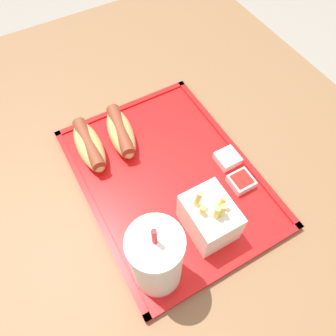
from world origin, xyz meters
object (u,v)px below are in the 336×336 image
(hot_dog_far, at_px, (89,145))
(fries_carton, at_px, (209,217))
(sauce_cup_ketchup, at_px, (241,181))
(sauce_cup_mayo, at_px, (228,158))
(soda_cup, at_px, (157,259))
(hot_dog_near, at_px, (121,132))

(hot_dog_far, distance_m, fries_carton, 0.28)
(sauce_cup_ketchup, bearing_deg, fries_carton, 112.05)
(sauce_cup_mayo, xyz_separation_m, sauce_cup_ketchup, (-0.06, 0.01, 0.00))
(sauce_cup_mayo, bearing_deg, sauce_cup_ketchup, 172.09)
(soda_cup, xyz_separation_m, sauce_cup_mayo, (0.13, -0.23, -0.07))
(sauce_cup_mayo, bearing_deg, soda_cup, 119.28)
(soda_cup, bearing_deg, fries_carton, -75.92)
(hot_dog_far, xyz_separation_m, sauce_cup_mayo, (-0.15, -0.23, -0.01))
(hot_dog_far, xyz_separation_m, sauce_cup_ketchup, (-0.21, -0.22, -0.01))
(soda_cup, bearing_deg, sauce_cup_ketchup, -72.06)
(sauce_cup_ketchup, bearing_deg, hot_dog_near, 35.71)
(soda_cup, bearing_deg, sauce_cup_mayo, -60.72)
(hot_dog_far, xyz_separation_m, hot_dog_near, (0.00, -0.07, 0.00))
(hot_dog_near, relative_size, fries_carton, 1.23)
(hot_dog_far, bearing_deg, sauce_cup_ketchup, -133.70)
(soda_cup, relative_size, hot_dog_near, 1.33)
(fries_carton, distance_m, sauce_cup_mayo, 0.15)
(fries_carton, relative_size, sauce_cup_mayo, 2.71)
(hot_dog_near, relative_size, sauce_cup_mayo, 3.33)
(sauce_cup_ketchup, bearing_deg, soda_cup, 107.94)
(sauce_cup_mayo, bearing_deg, hot_dog_near, 45.87)
(hot_dog_far, bearing_deg, hot_dog_near, -90.00)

